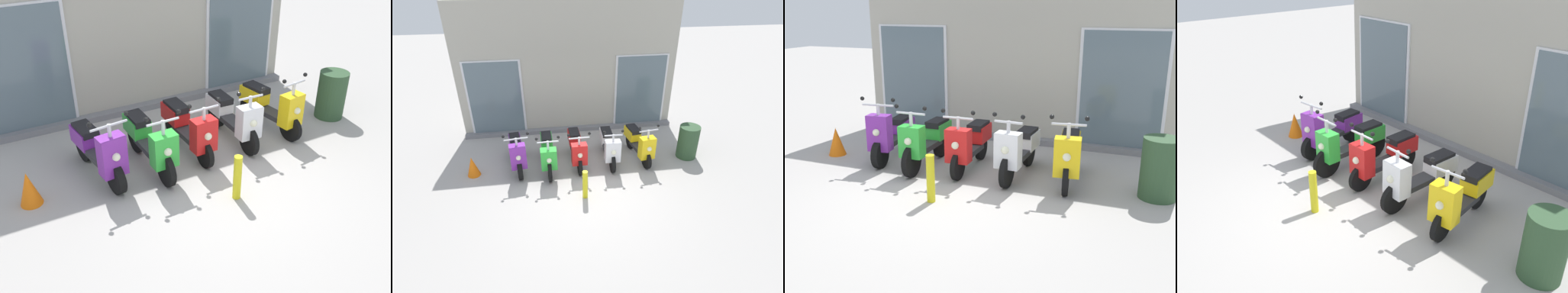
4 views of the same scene
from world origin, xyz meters
TOP-DOWN VIEW (x-y plane):
  - ground_plane at (0.00, 0.00)m, footprint 40.00×40.00m
  - storefront_facade at (0.00, 3.28)m, footprint 6.45×0.50m
  - scooter_purple at (-1.58, 1.20)m, footprint 0.62×1.59m
  - scooter_green at (-0.80, 1.07)m, footprint 0.57×1.67m
  - scooter_red at (-0.05, 1.19)m, footprint 0.57×1.55m
  - scooter_white at (0.81, 1.18)m, footprint 0.51×1.62m
  - scooter_yellow at (1.63, 1.17)m, footprint 0.59×1.51m
  - curb_bollard at (-0.03, -0.27)m, footprint 0.12×0.12m
  - traffic_cone at (-2.67, 1.00)m, footprint 0.32×0.32m
  - trash_bin at (2.96, 1.06)m, footprint 0.54×0.54m

SIDE VIEW (x-z plane):
  - ground_plane at x=0.00m, z-range 0.00..0.00m
  - traffic_cone at x=-2.67m, z-range 0.00..0.52m
  - curb_bollard at x=-0.03m, z-range 0.00..0.70m
  - trash_bin at x=2.96m, z-range 0.00..0.91m
  - scooter_purple at x=-1.58m, z-range -0.15..1.08m
  - scooter_white at x=0.81m, z-range -0.12..1.04m
  - scooter_red at x=-0.05m, z-range -0.10..1.05m
  - scooter_green at x=-0.80m, z-range -0.12..1.07m
  - scooter_yellow at x=1.63m, z-range -0.12..1.08m
  - storefront_facade at x=0.00m, z-range -0.08..3.74m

